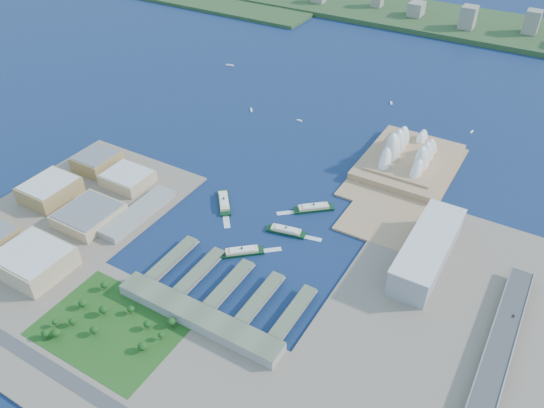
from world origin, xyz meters
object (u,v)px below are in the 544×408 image
Objects in this scene: ferry_a at (224,201)px; ferry_b at (314,207)px; ferry_d at (286,230)px; car_c at (514,316)px; toaster_building at (427,250)px; ferry_c at (242,250)px; opera_house at (411,148)px.

ferry_a reaches higher than ferry_b.
car_c reaches higher than ferry_d.
ferry_a is 1.04× the size of ferry_b.
toaster_building reaches higher than ferry_b.
ferry_c is (-35.80, -124.87, -0.16)m from ferry_b.
ferry_a is at bearing -3.21° from car_c.
ferry_d is (-8.77, -61.73, -0.36)m from ferry_b.
ferry_a reaches higher than ferry_c.
ferry_b is at bearing -19.97° from ferry_d.
toaster_building is at bearing -65.77° from opera_house.
opera_house is 295.73m from ferry_a.
car_c is (387.71, -21.78, 10.07)m from ferry_a.
toaster_building is 280.33m from ferry_a.
ferry_b is (-164.93, 25.67, -15.24)m from toaster_building.
car_c is (273.93, -73.60, 10.31)m from ferry_b.
opera_house reaches higher than ferry_d.
ferry_c is 10.89× the size of car_c.
car_c reaches higher than ferry_b.
toaster_building reaches higher than ferry_c.
car_c is (282.70, -11.87, 10.66)m from ferry_d.
ferry_b is 11.24× the size of car_c.
ferry_a is 11.75× the size of car_c.
toaster_building is 224.44m from ferry_c.
opera_house is 251.92m from ferry_d.
toaster_building reaches higher than car_c.
ferry_d is 10.48× the size of car_c.
toaster_building is at bearing -90.16° from ferry_d.
ferry_a is at bearing -106.15° from ferry_b.
toaster_building is 178.09m from ferry_d.
car_c is (199.00, -247.93, -16.43)m from opera_house.
opera_house is 3.34× the size of ferry_c.
toaster_building is at bearing -104.62° from ferry_c.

